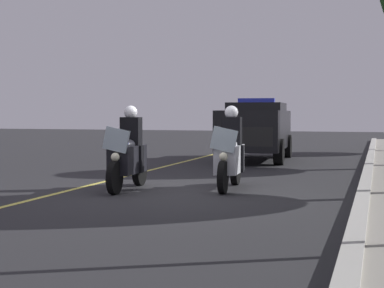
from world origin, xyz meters
The scene contains 6 objects.
ground_plane centered at (0.00, 0.00, 0.00)m, with size 80.00×80.00×0.00m, color #28282B.
curb_strip centered at (0.00, 3.58, 0.07)m, with size 48.00×0.24×0.15m, color #B7B5AD.
lane_stripe_center centered at (0.00, -2.13, 0.00)m, with size 48.00×0.12×0.01m, color #E0D14C.
police_motorcycle_lead_left centered at (-0.17, -1.05, 0.70)m, with size 2.14×0.61×1.72m.
police_motorcycle_lead_right centered at (-0.89, 0.91, 0.70)m, with size 2.14×0.61×1.72m.
police_suv centered at (-8.33, -0.03, 1.07)m, with size 5.02×2.34×2.05m.
Camera 1 is at (11.00, 3.83, 1.57)m, focal length 55.76 mm.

